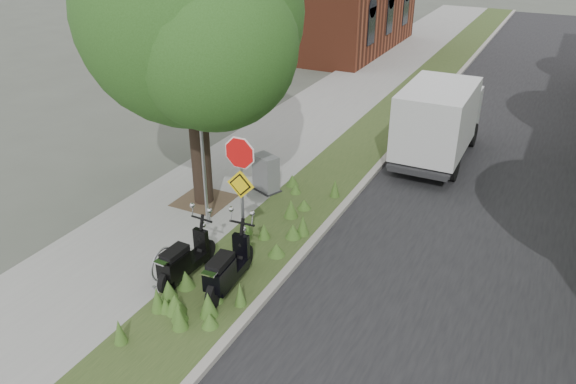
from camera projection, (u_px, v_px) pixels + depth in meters
name	position (u px, v px, depth m)	size (l,w,h in m)	color
ground	(289.00, 303.00, 11.55)	(120.00, 120.00, 0.00)	#4C5147
sidewalk_near	(307.00, 121.00, 21.18)	(3.50, 60.00, 0.12)	gray
verge	(377.00, 133.00, 20.07)	(2.00, 60.00, 0.12)	#2E421C
kerb_near	(404.00, 137.00, 19.67)	(0.20, 60.00, 0.13)	#9E9991
road	(508.00, 157.00, 18.29)	(7.00, 60.00, 0.01)	black
street_tree_main	(189.00, 24.00, 13.28)	(6.21, 5.54, 7.66)	black
bare_post	(203.00, 151.00, 13.30)	(0.08, 0.08, 4.00)	#A5A8AD
bike_hoop	(163.00, 264.00, 11.93)	(0.06, 0.78, 0.77)	#A5A8AD
sign_assembly	(241.00, 177.00, 11.51)	(0.94, 0.08, 3.22)	#A5A8AD
scooter_near	(181.00, 264.00, 11.85)	(0.43, 1.85, 0.88)	black
scooter_far	(225.00, 274.00, 11.50)	(0.50, 1.96, 0.93)	black
box_truck	(439.00, 118.00, 17.47)	(1.96, 4.77, 2.15)	#262628
utility_cabinet	(266.00, 174.00, 15.68)	(0.93, 0.78, 1.05)	#262628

